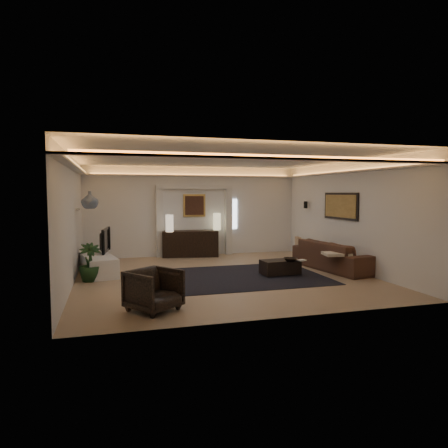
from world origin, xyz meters
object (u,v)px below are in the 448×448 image
object	(u,v)px
coffee_table	(280,267)
armchair	(154,290)
console	(190,244)
sofa	(335,255)

from	to	relation	value
coffee_table	armchair	world-z (taller)	armchair
console	sofa	bearing A→B (deg)	-34.44
console	sofa	world-z (taller)	console
console	armchair	bearing A→B (deg)	-97.47
console	coffee_table	bearing A→B (deg)	-55.76
sofa	armchair	distance (m)	5.70
coffee_table	console	bearing A→B (deg)	111.08
armchair	coffee_table	bearing A→B (deg)	-3.26
coffee_table	armchair	size ratio (longest dim) A/B	1.16
coffee_table	armchair	bearing A→B (deg)	-149.94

